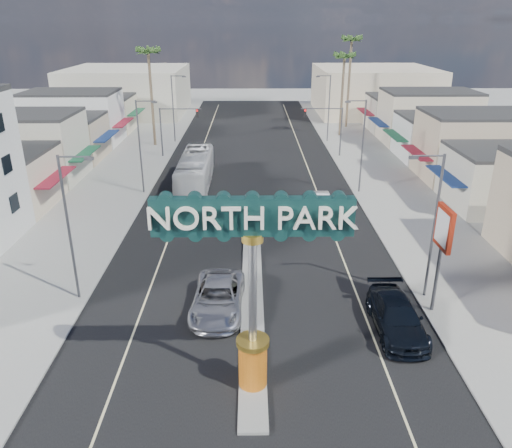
{
  "coord_description": "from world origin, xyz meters",
  "views": [
    {
      "loc": [
        -0.05,
        -16.63,
        15.84
      ],
      "look_at": [
        0.25,
        11.87,
        4.12
      ],
      "focal_mm": 35.0,
      "sensor_mm": 36.0,
      "label": 1
    }
  ],
  "objects_px": {
    "traffic_signal_right": "(327,122)",
    "streetlight_l_mid": "(141,142)",
    "streetlight_r_far": "(328,105)",
    "bank_pylon_sign": "(443,234)",
    "suv_left": "(218,298)",
    "streetlight_r_near": "(432,220)",
    "streetlight_r_mid": "(361,142)",
    "traffic_signal_left": "(175,122)",
    "suv_right": "(397,317)",
    "palm_left_far": "(148,56)",
    "streetlight_l_far": "(174,105)",
    "gateway_sign": "(253,274)",
    "streetlight_l_near": "(71,222)",
    "palm_right_mid": "(344,60)",
    "car_parked_left": "(198,178)",
    "city_bus": "(195,171)",
    "palm_right_far": "(351,44)",
    "car_parked_right": "(320,203)"
  },
  "relations": [
    {
      "from": "suv_left",
      "to": "traffic_signal_right",
      "type": "bearing_deg",
      "value": 74.58
    },
    {
      "from": "streetlight_r_far",
      "to": "palm_right_mid",
      "type": "bearing_deg",
      "value": 57.31
    },
    {
      "from": "traffic_signal_right",
      "to": "gateway_sign",
      "type": "bearing_deg",
      "value": -102.33
    },
    {
      "from": "palm_left_far",
      "to": "car_parked_right",
      "type": "relative_size",
      "value": 2.62
    },
    {
      "from": "suv_right",
      "to": "traffic_signal_right",
      "type": "bearing_deg",
      "value": 87.88
    },
    {
      "from": "palm_left_far",
      "to": "car_parked_left",
      "type": "xyz_separation_m",
      "value": [
        7.5,
        -17.57,
        -10.72
      ]
    },
    {
      "from": "gateway_sign",
      "to": "suv_left",
      "type": "height_order",
      "value": "gateway_sign"
    },
    {
      "from": "palm_right_far",
      "to": "bank_pylon_sign",
      "type": "distance_m",
      "value": 54.36
    },
    {
      "from": "suv_left",
      "to": "streetlight_l_mid",
      "type": "bearing_deg",
      "value": 113.53
    },
    {
      "from": "palm_left_far",
      "to": "suv_right",
      "type": "distance_m",
      "value": 49.46
    },
    {
      "from": "traffic_signal_left",
      "to": "traffic_signal_right",
      "type": "relative_size",
      "value": 1.0
    },
    {
      "from": "streetlight_l_near",
      "to": "streetlight_r_mid",
      "type": "height_order",
      "value": "same"
    },
    {
      "from": "streetlight_l_near",
      "to": "streetlight_l_mid",
      "type": "bearing_deg",
      "value": 90.0
    },
    {
      "from": "traffic_signal_right",
      "to": "streetlight_l_near",
      "type": "bearing_deg",
      "value": -119.99
    },
    {
      "from": "streetlight_l_mid",
      "to": "car_parked_left",
      "type": "height_order",
      "value": "streetlight_l_mid"
    },
    {
      "from": "streetlight_l_far",
      "to": "streetlight_r_near",
      "type": "height_order",
      "value": "same"
    },
    {
      "from": "streetlight_l_near",
      "to": "palm_right_mid",
      "type": "distance_m",
      "value": 51.92
    },
    {
      "from": "streetlight_l_mid",
      "to": "streetlight_l_far",
      "type": "relative_size",
      "value": 1.0
    },
    {
      "from": "palm_right_mid",
      "to": "car_parked_right",
      "type": "xyz_separation_m",
      "value": [
        -7.01,
        -31.4,
        -9.78
      ]
    },
    {
      "from": "gateway_sign",
      "to": "suv_right",
      "type": "relative_size",
      "value": 1.52
    },
    {
      "from": "car_parked_right",
      "to": "city_bus",
      "type": "distance_m",
      "value": 13.8
    },
    {
      "from": "streetlight_r_mid",
      "to": "palm_left_far",
      "type": "bearing_deg",
      "value": 139.52
    },
    {
      "from": "streetlight_l_near",
      "to": "palm_right_far",
      "type": "bearing_deg",
      "value": 63.94
    },
    {
      "from": "suv_right",
      "to": "streetlight_r_mid",
      "type": "bearing_deg",
      "value": 83.66
    },
    {
      "from": "streetlight_r_far",
      "to": "bank_pylon_sign",
      "type": "xyz_separation_m",
      "value": [
        0.06,
        -43.66,
        -0.14
      ]
    },
    {
      "from": "streetlight_r_near",
      "to": "streetlight_r_far",
      "type": "xyz_separation_m",
      "value": [
        0.0,
        42.0,
        0.0
      ]
    },
    {
      "from": "streetlight_l_near",
      "to": "city_bus",
      "type": "xyz_separation_m",
      "value": [
        4.75,
        21.91,
        -3.36
      ]
    },
    {
      "from": "streetlight_r_near",
      "to": "suv_right",
      "type": "bearing_deg",
      "value": -125.91
    },
    {
      "from": "traffic_signal_right",
      "to": "streetlight_l_mid",
      "type": "xyz_separation_m",
      "value": [
        -19.62,
        -13.99,
        0.79
      ]
    },
    {
      "from": "streetlight_r_far",
      "to": "suv_right",
      "type": "distance_m",
      "value": 45.84
    },
    {
      "from": "streetlight_r_near",
      "to": "palm_right_far",
      "type": "xyz_separation_m",
      "value": [
        4.57,
        52.0,
        7.32
      ]
    },
    {
      "from": "bank_pylon_sign",
      "to": "palm_right_mid",
      "type": "bearing_deg",
      "value": 85.61
    },
    {
      "from": "streetlight_r_near",
      "to": "city_bus",
      "type": "height_order",
      "value": "streetlight_r_near"
    },
    {
      "from": "streetlight_l_near",
      "to": "streetlight_r_far",
      "type": "distance_m",
      "value": 46.9
    },
    {
      "from": "streetlight_r_near",
      "to": "car_parked_right",
      "type": "relative_size",
      "value": 1.8
    },
    {
      "from": "traffic_signal_left",
      "to": "bank_pylon_sign",
      "type": "distance_m",
      "value": 40.73
    },
    {
      "from": "car_parked_left",
      "to": "suv_left",
      "type": "bearing_deg",
      "value": -74.86
    },
    {
      "from": "streetlight_r_near",
      "to": "streetlight_r_mid",
      "type": "distance_m",
      "value": 20.0
    },
    {
      "from": "streetlight_r_mid",
      "to": "palm_left_far",
      "type": "height_order",
      "value": "palm_left_far"
    },
    {
      "from": "traffic_signal_left",
      "to": "suv_right",
      "type": "xyz_separation_m",
      "value": [
        17.03,
        -37.57,
        -3.4
      ]
    },
    {
      "from": "streetlight_r_near",
      "to": "streetlight_r_far",
      "type": "bearing_deg",
      "value": 90.0
    },
    {
      "from": "streetlight_r_mid",
      "to": "suv_left",
      "type": "height_order",
      "value": "streetlight_r_mid"
    },
    {
      "from": "traffic_signal_right",
      "to": "streetlight_r_near",
      "type": "height_order",
      "value": "streetlight_r_near"
    },
    {
      "from": "suv_right",
      "to": "car_parked_right",
      "type": "xyz_separation_m",
      "value": [
        -1.85,
        18.18,
        -0.05
      ]
    },
    {
      "from": "traffic_signal_right",
      "to": "streetlight_l_far",
      "type": "distance_m",
      "value": 21.2
    },
    {
      "from": "traffic_signal_right",
      "to": "palm_right_far",
      "type": "xyz_separation_m",
      "value": [
        5.82,
        18.01,
        8.11
      ]
    },
    {
      "from": "traffic_signal_left",
      "to": "palm_left_far",
      "type": "xyz_separation_m",
      "value": [
        -3.82,
        6.01,
        7.22
      ]
    },
    {
      "from": "streetlight_r_far",
      "to": "streetlight_r_near",
      "type": "bearing_deg",
      "value": -90.0
    },
    {
      "from": "gateway_sign",
      "to": "palm_left_far",
      "type": "relative_size",
      "value": 0.7
    },
    {
      "from": "streetlight_r_mid",
      "to": "suv_left",
      "type": "bearing_deg",
      "value": -120.08
    }
  ]
}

